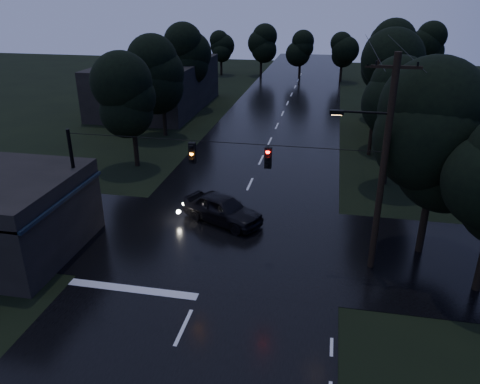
% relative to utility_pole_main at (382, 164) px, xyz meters
% --- Properties ---
extents(main_road, '(12.00, 120.00, 0.02)m').
position_rel_utility_pole_main_xyz_m(main_road, '(-7.41, 19.00, -5.26)').
color(main_road, black).
rests_on(main_road, ground).
extents(cross_street, '(60.00, 9.00, 0.02)m').
position_rel_utility_pole_main_xyz_m(cross_street, '(-7.41, 1.00, -5.26)').
color(cross_street, black).
rests_on(cross_street, ground).
extents(building_far_right, '(10.00, 14.00, 4.40)m').
position_rel_utility_pole_main_xyz_m(building_far_right, '(6.59, 23.00, -3.06)').
color(building_far_right, black).
rests_on(building_far_right, ground).
extents(building_far_left, '(10.00, 16.00, 5.00)m').
position_rel_utility_pole_main_xyz_m(building_far_left, '(-21.41, 29.00, -2.76)').
color(building_far_left, black).
rests_on(building_far_left, ground).
extents(utility_pole_main, '(3.50, 0.30, 10.00)m').
position_rel_utility_pole_main_xyz_m(utility_pole_main, '(0.00, 0.00, 0.00)').
color(utility_pole_main, black).
rests_on(utility_pole_main, ground).
extents(utility_pole_far, '(2.00, 0.30, 7.50)m').
position_rel_utility_pole_main_xyz_m(utility_pole_far, '(0.89, 17.00, -1.38)').
color(utility_pole_far, black).
rests_on(utility_pole_far, ground).
extents(anchor_pole_left, '(0.18, 0.18, 6.00)m').
position_rel_utility_pole_main_xyz_m(anchor_pole_left, '(-14.91, 0.00, -2.26)').
color(anchor_pole_left, black).
rests_on(anchor_pole_left, ground).
extents(span_signals, '(15.00, 0.37, 1.12)m').
position_rel_utility_pole_main_xyz_m(span_signals, '(-6.85, -0.01, -0.01)').
color(span_signals, black).
rests_on(span_signals, ground).
extents(tree_corner_near, '(4.48, 4.48, 9.44)m').
position_rel_utility_pole_main_xyz_m(tree_corner_near, '(2.59, 2.00, 0.74)').
color(tree_corner_near, black).
rests_on(tree_corner_near, ground).
extents(tree_left_a, '(3.92, 3.92, 8.26)m').
position_rel_utility_pole_main_xyz_m(tree_left_a, '(-16.41, 11.00, -0.02)').
color(tree_left_a, black).
rests_on(tree_left_a, ground).
extents(tree_left_b, '(4.20, 4.20, 8.85)m').
position_rel_utility_pole_main_xyz_m(tree_left_b, '(-17.01, 19.00, 0.36)').
color(tree_left_b, black).
rests_on(tree_left_b, ground).
extents(tree_left_c, '(4.48, 4.48, 9.44)m').
position_rel_utility_pole_main_xyz_m(tree_left_c, '(-17.61, 29.00, 0.74)').
color(tree_left_c, black).
rests_on(tree_left_c, ground).
extents(tree_right_a, '(4.20, 4.20, 8.85)m').
position_rel_utility_pole_main_xyz_m(tree_right_a, '(1.59, 11.00, 0.36)').
color(tree_right_a, black).
rests_on(tree_right_a, ground).
extents(tree_right_b, '(4.48, 4.48, 9.44)m').
position_rel_utility_pole_main_xyz_m(tree_right_b, '(2.19, 19.00, 0.74)').
color(tree_right_b, black).
rests_on(tree_right_b, ground).
extents(tree_right_c, '(4.76, 4.76, 10.03)m').
position_rel_utility_pole_main_xyz_m(tree_right_c, '(2.79, 29.00, 1.11)').
color(tree_right_c, black).
rests_on(tree_right_c, ground).
extents(car, '(5.22, 3.81, 1.65)m').
position_rel_utility_pole_main_xyz_m(car, '(-7.97, 3.22, -4.43)').
color(car, black).
rests_on(car, ground).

